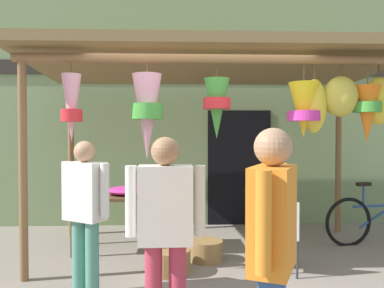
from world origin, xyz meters
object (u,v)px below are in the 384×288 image
display_table (128,200)px  parked_bicycle (381,220)px  folding_chair (281,230)px  shopper_by_bananas (85,206)px  wicker_basket_spare (169,261)px  customer_foreground (165,224)px  wicker_basket_by_table (206,251)px  vendor_in_orange (273,244)px  flower_heap_on_table (135,190)px

display_table → parked_bicycle: size_ratio=0.84×
folding_chair → shopper_by_bananas: bearing=-165.9°
wicker_basket_spare → customer_foreground: bearing=-89.9°
shopper_by_bananas → customer_foreground: bearing=-49.1°
display_table → wicker_basket_by_table: (1.04, -0.49, -0.56)m
folding_chair → vendor_in_orange: bearing=-106.5°
parked_bicycle → customer_foreground: size_ratio=1.11×
folding_chair → parked_bicycle: parked_bicycle is taller
wicker_basket_by_table → vendor_in_orange: bearing=-86.2°
customer_foreground → shopper_by_bananas: size_ratio=1.03×
display_table → folding_chair: (1.84, -0.99, -0.18)m
shopper_by_bananas → display_table: bearing=81.3°
display_table → shopper_by_bananas: size_ratio=0.96×
customer_foreground → shopper_by_bananas: bearing=130.9°
folding_chair → wicker_basket_by_table: bearing=148.1°
folding_chair → wicker_basket_spare: 1.32m
vendor_in_orange → wicker_basket_by_table: bearing=93.8°
customer_foreground → wicker_basket_spare: bearing=90.1°
flower_heap_on_table → shopper_by_bananas: bearing=-102.3°
display_table → vendor_in_orange: size_ratio=0.89×
customer_foreground → vendor_in_orange: bearing=-46.8°
folding_chair → parked_bicycle: size_ratio=0.48×
wicker_basket_spare → vendor_in_orange: vendor_in_orange is taller
display_table → shopper_by_bananas: 1.54m
customer_foreground → shopper_by_bananas: (-0.81, 0.93, -0.03)m
wicker_basket_spare → customer_foreground: 1.75m
customer_foreground → folding_chair: bearing=49.0°
folding_chair → wicker_basket_spare: (-1.27, 0.10, -0.37)m
vendor_in_orange → shopper_by_bananas: vendor_in_orange is taller
folding_chair → customer_foreground: (-1.26, -1.45, 0.42)m
display_table → vendor_in_orange: (1.21, -3.12, 0.28)m
wicker_basket_by_table → parked_bicycle: bearing=14.4°
flower_heap_on_table → wicker_basket_spare: bearing=-62.2°
wicker_basket_spare → customer_foreground: size_ratio=0.32×
display_table → folding_chair: 2.10m
parked_bicycle → customer_foreground: (-3.05, -2.62, 0.57)m
customer_foreground → shopper_by_bananas: customer_foreground is taller
wicker_basket_spare → shopper_by_bananas: size_ratio=0.33×
folding_chair → wicker_basket_by_table: 1.02m
flower_heap_on_table → folding_chair: 2.03m
wicker_basket_by_table → shopper_by_bananas: (-1.27, -1.02, 0.76)m
flower_heap_on_table → wicker_basket_by_table: (0.94, -0.50, -0.69)m
flower_heap_on_table → parked_bicycle: parked_bicycle is taller
flower_heap_on_table → wicker_basket_by_table: 1.27m
wicker_basket_by_table → wicker_basket_spare: 0.61m
display_table → vendor_in_orange: vendor_in_orange is taller
flower_heap_on_table → vendor_in_orange: size_ratio=0.47×
folding_chair → parked_bicycle: (1.79, 1.17, -0.16)m
flower_heap_on_table → wicker_basket_by_table: flower_heap_on_table is taller
flower_heap_on_table → shopper_by_bananas: (-0.33, -1.52, 0.07)m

